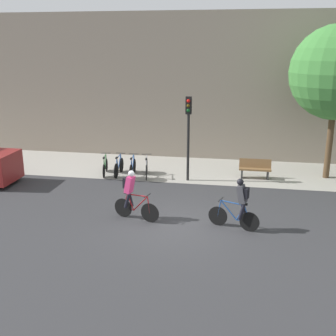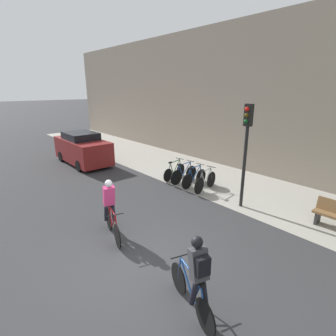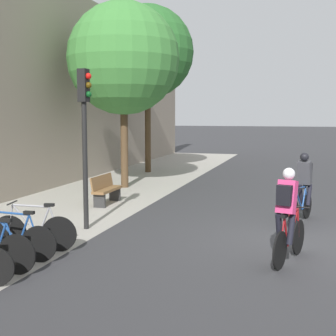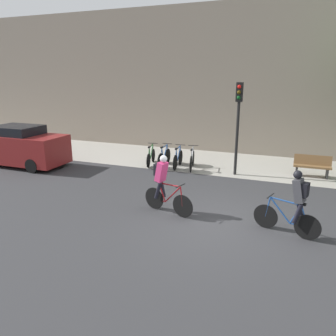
{
  "view_description": "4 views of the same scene",
  "coord_description": "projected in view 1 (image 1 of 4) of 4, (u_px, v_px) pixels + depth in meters",
  "views": [
    {
      "loc": [
        2.08,
        -13.16,
        5.94
      ],
      "look_at": [
        -0.49,
        1.5,
        1.58
      ],
      "focal_mm": 45.0,
      "sensor_mm": 36.0,
      "label": 1
    },
    {
      "loc": [
        4.91,
        -3.04,
        4.3
      ],
      "look_at": [
        -2.05,
        2.95,
        1.5
      ],
      "focal_mm": 28.0,
      "sensor_mm": 36.0,
      "label": 2
    },
    {
      "loc": [
        -10.21,
        -0.01,
        2.75
      ],
      "look_at": [
        -1.23,
        2.65,
        1.67
      ],
      "focal_mm": 50.0,
      "sensor_mm": 36.0,
      "label": 3
    },
    {
      "loc": [
        1.92,
        -8.43,
        4.05
      ],
      "look_at": [
        -1.81,
        1.29,
        1.1
      ],
      "focal_mm": 35.0,
      "sensor_mm": 36.0,
      "label": 4
    }
  ],
  "objects": [
    {
      "name": "ground",
      "position": [
        175.0,
        225.0,
        14.45
      ],
      "size": [
        200.0,
        200.0,
        0.0
      ],
      "primitive_type": "plane",
      "color": "#333335"
    },
    {
      "name": "kerb_strip",
      "position": [
        196.0,
        170.0,
        20.83
      ],
      "size": [
        44.0,
        4.5,
        0.01
      ],
      "primitive_type": "cube",
      "color": "#A39E93",
      "rests_on": "ground"
    },
    {
      "name": "building_facade",
      "position": [
        203.0,
        87.0,
        22.17
      ],
      "size": [
        44.0,
        0.6,
        7.61
      ],
      "primitive_type": "cube",
      "color": "gray",
      "rests_on": "ground"
    },
    {
      "name": "cyclist_pink",
      "position": [
        132.0,
        193.0,
        14.7
      ],
      "size": [
        1.71,
        0.62,
        1.79
      ],
      "color": "black",
      "rests_on": "ground"
    },
    {
      "name": "cyclist_grey",
      "position": [
        239.0,
        203.0,
        13.84
      ],
      "size": [
        1.71,
        0.64,
        1.78
      ],
      "color": "black",
      "rests_on": "ground"
    },
    {
      "name": "parked_bike_0",
      "position": [
        105.0,
        167.0,
        19.93
      ],
      "size": [
        0.49,
        1.65,
        0.96
      ],
      "color": "black",
      "rests_on": "ground"
    },
    {
      "name": "parked_bike_1",
      "position": [
        119.0,
        167.0,
        19.82
      ],
      "size": [
        0.46,
        1.72,
        0.99
      ],
      "color": "black",
      "rests_on": "ground"
    },
    {
      "name": "parked_bike_2",
      "position": [
        133.0,
        168.0,
        19.71
      ],
      "size": [
        0.46,
        1.7,
        0.98
      ],
      "color": "black",
      "rests_on": "ground"
    },
    {
      "name": "parked_bike_3",
      "position": [
        147.0,
        168.0,
        19.59
      ],
      "size": [
        0.5,
        1.73,
        0.99
      ],
      "color": "black",
      "rests_on": "ground"
    },
    {
      "name": "traffic_light_pole",
      "position": [
        188.0,
        124.0,
        18.47
      ],
      "size": [
        0.26,
        0.3,
        3.8
      ],
      "color": "black",
      "rests_on": "ground"
    },
    {
      "name": "bench",
      "position": [
        255.0,
        169.0,
        19.37
      ],
      "size": [
        1.45,
        0.44,
        0.89
      ],
      "color": "brown",
      "rests_on": "ground"
    }
  ]
}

